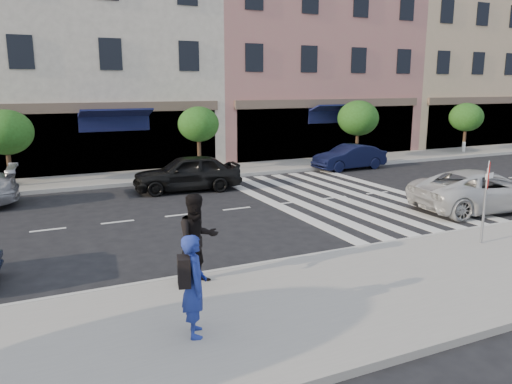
% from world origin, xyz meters
% --- Properties ---
extents(ground, '(120.00, 120.00, 0.00)m').
position_xyz_m(ground, '(0.00, 0.00, 0.00)').
color(ground, black).
rests_on(ground, ground).
extents(sidewalk_near, '(60.00, 4.50, 0.15)m').
position_xyz_m(sidewalk_near, '(0.00, -3.75, 0.07)').
color(sidewalk_near, gray).
rests_on(sidewalk_near, ground).
extents(sidewalk_far, '(60.00, 3.00, 0.15)m').
position_xyz_m(sidewalk_far, '(0.00, 11.00, 0.07)').
color(sidewalk_far, gray).
rests_on(sidewalk_far, ground).
extents(building_centre, '(11.00, 9.00, 11.00)m').
position_xyz_m(building_centre, '(-0.50, 17.00, 5.50)').
color(building_centre, beige).
rests_on(building_centre, ground).
extents(building_east_mid, '(13.00, 9.00, 13.00)m').
position_xyz_m(building_east_mid, '(11.50, 17.00, 6.50)').
color(building_east_mid, '#B07668').
rests_on(building_east_mid, ground).
extents(building_east_far, '(12.00, 9.00, 12.00)m').
position_xyz_m(building_east_far, '(24.00, 17.00, 6.00)').
color(building_east_far, '#D1AB86').
rests_on(building_east_far, ground).
extents(street_tree_wb, '(2.10, 2.10, 3.06)m').
position_xyz_m(street_tree_wb, '(-5.00, 10.80, 2.31)').
color(street_tree_wb, '#473323').
rests_on(street_tree_wb, sidewalk_far).
extents(street_tree_c, '(1.90, 1.90, 3.04)m').
position_xyz_m(street_tree_c, '(3.00, 10.80, 2.36)').
color(street_tree_c, '#473323').
rests_on(street_tree_c, sidewalk_far).
extents(street_tree_ea, '(2.20, 2.20, 3.19)m').
position_xyz_m(street_tree_ea, '(12.00, 10.80, 2.39)').
color(street_tree_ea, '#473323').
rests_on(street_tree_ea, sidewalk_far).
extents(street_tree_eb, '(2.00, 2.00, 2.94)m').
position_xyz_m(street_tree_eb, '(20.00, 10.80, 2.22)').
color(street_tree_eb, '#473323').
rests_on(street_tree_eb, sidewalk_far).
extents(stop_sign, '(0.74, 0.24, 2.15)m').
position_xyz_m(stop_sign, '(6.06, -2.62, 1.74)').
color(stop_sign, gray).
rests_on(stop_sign, sidewalk_near).
extents(photographer, '(0.54, 0.70, 1.70)m').
position_xyz_m(photographer, '(-2.16, -4.05, 1.00)').
color(photographer, navy).
rests_on(photographer, sidewalk_near).
extents(walker, '(1.00, 0.82, 1.88)m').
position_xyz_m(walker, '(-1.41, -2.00, 1.09)').
color(walker, black).
rests_on(walker, sidewalk_near).
extents(car_near_right, '(5.13, 2.83, 1.36)m').
position_xyz_m(car_near_right, '(9.42, 0.30, 0.68)').
color(car_near_right, silver).
rests_on(car_near_right, ground).
extents(car_far_mid, '(4.40, 2.16, 1.45)m').
position_xyz_m(car_far_mid, '(1.39, 7.60, 0.72)').
color(car_far_mid, black).
rests_on(car_far_mid, ground).
extents(car_far_right, '(3.81, 1.47, 1.24)m').
position_xyz_m(car_far_right, '(10.30, 9.10, 0.62)').
color(car_far_right, black).
rests_on(car_far_right, ground).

